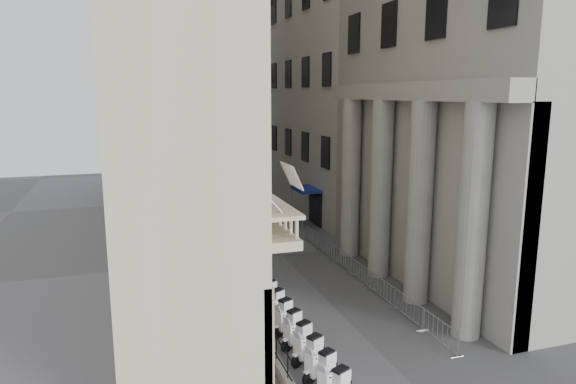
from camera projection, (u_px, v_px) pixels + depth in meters
name	position (u px, v px, depth m)	size (l,w,h in m)	color
far_building	(205.00, 51.00, 57.35)	(22.00, 10.00, 30.00)	#B8B5AE
iron_fence	(219.00, 268.00, 30.83)	(0.30, 28.00, 1.40)	black
blue_awning	(306.00, 225.00, 40.86)	(1.60, 3.00, 3.00)	navy
flag	(291.00, 379.00, 18.77)	(1.00, 1.40, 8.20)	#9E0C11
scooter_1	(321.00, 379.00, 18.79)	(0.56, 1.40, 1.50)	white
scooter_2	(309.00, 362.00, 19.98)	(0.56, 1.40, 1.50)	white
scooter_3	(298.00, 347.00, 21.17)	(0.56, 1.40, 1.50)	white
scooter_4	(289.00, 333.00, 22.36)	(0.56, 1.40, 1.50)	white
scooter_5	(280.00, 321.00, 23.55)	(0.56, 1.40, 1.50)	white
scooter_6	(272.00, 310.00, 24.74)	(0.56, 1.40, 1.50)	white
scooter_7	(265.00, 300.00, 25.93)	(0.56, 1.40, 1.50)	white
scooter_8	(259.00, 291.00, 27.12)	(0.56, 1.40, 1.50)	white
scooter_9	(253.00, 283.00, 28.31)	(0.56, 1.40, 1.50)	white
scooter_10	(248.00, 276.00, 29.49)	(0.56, 1.40, 1.50)	white
scooter_11	(243.00, 268.00, 30.68)	(0.56, 1.40, 1.50)	white
scooter_12	(238.00, 262.00, 31.87)	(0.56, 1.40, 1.50)	white
scooter_13	(234.00, 256.00, 33.06)	(0.56, 1.40, 1.50)	white
scooter_14	(230.00, 250.00, 34.25)	(0.56, 1.40, 1.50)	white
scooter_15	(226.00, 245.00, 35.44)	(0.56, 1.40, 1.50)	white
barrier_0	(439.00, 344.00, 21.41)	(0.60, 2.40, 1.10)	#989A9F
barrier_1	(408.00, 319.00, 23.75)	(0.60, 2.40, 1.10)	#989A9F
barrier_2	(382.00, 299.00, 26.08)	(0.60, 2.40, 1.10)	#989A9F
barrier_3	(360.00, 282.00, 28.42)	(0.60, 2.40, 1.10)	#989A9F
barrier_4	(342.00, 268.00, 30.76)	(0.60, 2.40, 1.10)	#989A9F
barrier_5	(326.00, 256.00, 33.09)	(0.60, 2.40, 1.10)	#989A9F
barrier_6	(313.00, 245.00, 35.43)	(0.60, 2.40, 1.10)	#989A9F
security_tent	(206.00, 194.00, 38.82)	(4.17, 4.17, 3.39)	white
street_lamp	(222.00, 159.00, 39.77)	(2.87, 0.67, 8.87)	#92959A
info_kiosk	(226.00, 263.00, 29.17)	(0.29, 0.77, 1.61)	black
pedestrian_a	(230.00, 203.00, 44.48)	(0.72, 0.48, 1.99)	black
pedestrian_b	(272.00, 213.00, 41.58)	(0.78, 0.60, 1.60)	black
pedestrian_c	(239.00, 195.00, 49.05)	(0.77, 0.50, 1.57)	black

